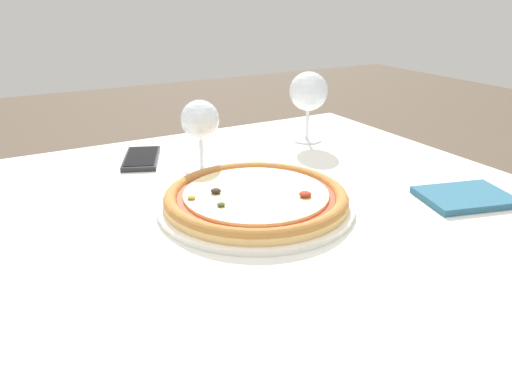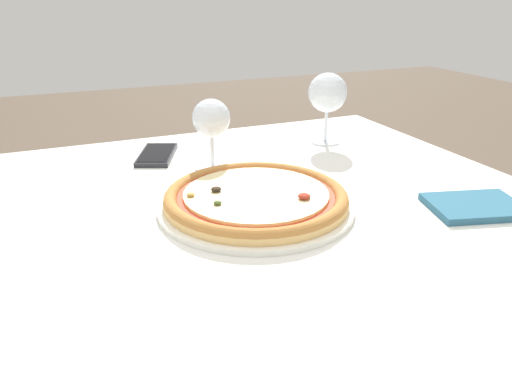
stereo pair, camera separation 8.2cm
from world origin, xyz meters
TOP-DOWN VIEW (x-y plane):
  - dining_table at (0.00, 0.00)m, footprint 1.47×0.99m
  - pizza_plate at (0.21, 0.01)m, footprint 0.33×0.33m
  - wine_glass_far_left at (0.51, 0.29)m, footprint 0.09×0.09m
  - wine_glass_far_right at (0.21, 0.22)m, footprint 0.08×0.08m
  - cell_phone at (0.12, 0.34)m, footprint 0.12×0.16m
  - napkin_folded at (0.55, -0.14)m, footprint 0.17×0.15m

SIDE VIEW (x-z plane):
  - dining_table at x=0.00m, z-range 0.28..0.98m
  - cell_phone at x=0.12m, z-range 0.71..0.72m
  - napkin_folded at x=0.55m, z-range 0.71..0.72m
  - pizza_plate at x=0.21m, z-range 0.70..0.74m
  - wine_glass_far_right at x=0.21m, z-range 0.73..0.88m
  - wine_glass_far_left at x=0.51m, z-range 0.74..0.90m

